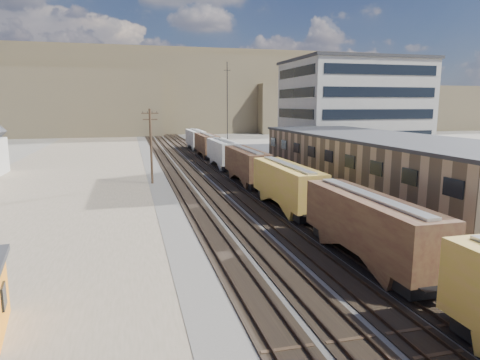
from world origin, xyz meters
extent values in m
plane|color=#6B6356|center=(0.00, 0.00, 0.00)|extent=(300.00, 300.00, 0.00)
cube|color=#4C4742|center=(0.00, 50.00, 0.03)|extent=(18.00, 200.00, 0.06)
cube|color=#6F634C|center=(-20.00, 40.00, 0.01)|extent=(24.00, 180.00, 0.03)
cube|color=#232326|center=(22.00, 35.00, 0.02)|extent=(26.00, 120.00, 0.04)
cube|color=black|center=(-5.00, 50.00, 0.10)|extent=(2.60, 200.00, 0.08)
cube|color=#38281E|center=(-5.72, 50.00, 0.22)|extent=(0.08, 200.00, 0.16)
cube|color=#38281E|center=(-4.28, 50.00, 0.22)|extent=(0.08, 200.00, 0.16)
cube|color=black|center=(-2.00, 50.00, 0.10)|extent=(2.60, 200.00, 0.08)
cube|color=#38281E|center=(-2.72, 50.00, 0.22)|extent=(0.08, 200.00, 0.16)
cube|color=#38281E|center=(-1.28, 50.00, 0.22)|extent=(0.08, 200.00, 0.16)
cube|color=black|center=(1.00, 50.00, 0.10)|extent=(2.60, 200.00, 0.08)
cube|color=#38281E|center=(0.28, 50.00, 0.22)|extent=(0.08, 200.00, 0.16)
cube|color=#38281E|center=(1.72, 50.00, 0.22)|extent=(0.08, 200.00, 0.16)
cube|color=black|center=(3.80, 50.00, 0.10)|extent=(2.60, 200.00, 0.08)
cube|color=#38281E|center=(3.08, 50.00, 0.22)|extent=(0.08, 200.00, 0.16)
cube|color=#38281E|center=(4.52, 50.00, 0.22)|extent=(0.08, 200.00, 0.16)
cube|color=black|center=(3.80, 3.36, 0.75)|extent=(2.20, 2.20, 0.90)
cube|color=black|center=(3.80, 13.51, 0.75)|extent=(2.20, 2.20, 0.90)
cube|color=#41221B|center=(3.80, 8.43, 2.90)|extent=(3.00, 13.34, 3.40)
cube|color=#B7B7B2|center=(3.80, 8.43, 4.68)|extent=(0.90, 12.32, 0.16)
cube|color=black|center=(3.80, 18.56, 0.75)|extent=(2.20, 2.20, 0.90)
cube|color=black|center=(3.80, 28.71, 0.75)|extent=(2.20, 2.20, 0.90)
cube|color=gold|center=(3.80, 23.63, 2.90)|extent=(3.00, 13.34, 3.40)
cube|color=#B7B7B2|center=(3.80, 23.63, 4.68)|extent=(0.90, 12.33, 0.16)
cube|color=black|center=(3.80, 33.76, 0.75)|extent=(2.20, 2.20, 0.90)
cube|color=black|center=(3.80, 43.91, 0.75)|extent=(2.20, 2.20, 0.90)
cube|color=#41221B|center=(3.80, 38.83, 2.90)|extent=(3.00, 13.34, 3.40)
cube|color=#B7B7B2|center=(3.80, 38.83, 4.68)|extent=(0.90, 12.33, 0.16)
cube|color=black|center=(3.80, 48.96, 0.75)|extent=(2.20, 2.20, 0.90)
cube|color=black|center=(3.80, 59.11, 0.75)|extent=(2.20, 2.20, 0.90)
cube|color=#B0ADA4|center=(3.80, 54.03, 2.90)|extent=(3.00, 13.34, 3.40)
cube|color=#B7B7B2|center=(3.80, 54.03, 4.68)|extent=(0.90, 12.33, 0.16)
cube|color=black|center=(3.80, 64.16, 0.75)|extent=(2.20, 2.20, 0.90)
cube|color=black|center=(3.80, 74.31, 0.75)|extent=(2.20, 2.20, 0.90)
cube|color=#41221B|center=(3.80, 69.23, 2.90)|extent=(3.00, 13.34, 3.40)
cube|color=#B7B7B2|center=(3.80, 69.23, 4.68)|extent=(0.90, 12.32, 0.16)
cube|color=black|center=(3.80, 79.36, 0.75)|extent=(2.20, 2.20, 0.90)
cube|color=black|center=(3.80, 89.51, 0.75)|extent=(2.20, 2.20, 0.90)
cube|color=#B0ADA4|center=(3.80, 84.43, 2.90)|extent=(3.00, 13.34, 3.40)
cube|color=#B7B7B2|center=(3.80, 84.43, 4.68)|extent=(0.90, 12.32, 0.16)
cube|color=#9D8262|center=(15.00, 25.00, 3.50)|extent=(12.00, 40.00, 7.00)
cube|color=#2D2D30|center=(15.00, 25.00, 7.10)|extent=(12.40, 40.40, 0.30)
cube|color=black|center=(8.95, 25.00, 2.20)|extent=(0.12, 36.00, 1.20)
cube|color=black|center=(8.95, 25.00, 5.20)|extent=(0.12, 36.00, 1.20)
cube|color=#9E998E|center=(28.00, 55.00, 9.00)|extent=(22.00, 18.00, 18.00)
cube|color=#2D2D30|center=(28.00, 55.00, 18.20)|extent=(22.60, 18.60, 0.50)
cube|color=black|center=(16.95, 55.00, 9.00)|extent=(0.12, 16.00, 16.00)
cube|color=black|center=(28.00, 45.95, 9.00)|extent=(20.00, 0.12, 16.00)
cylinder|color=#382619|center=(-8.50, 42.00, 5.00)|extent=(0.32, 0.32, 10.00)
cube|color=#382619|center=(-8.50, 42.00, 9.40)|extent=(2.20, 0.14, 0.14)
cube|color=#382619|center=(-8.50, 42.00, 8.60)|extent=(1.90, 0.14, 0.14)
cylinder|color=black|center=(-7.90, 42.00, 9.55)|extent=(0.08, 0.08, 0.22)
cylinder|color=black|center=(6.00, 60.00, 9.00)|extent=(0.16, 0.16, 18.00)
cube|color=black|center=(6.00, 60.00, 16.50)|extent=(1.20, 0.08, 0.08)
cube|color=brown|center=(20.00, 160.00, 14.00)|extent=(140.00, 45.00, 28.00)
cube|color=brown|center=(90.00, 150.00, 9.00)|extent=(110.00, 38.00, 18.00)
cube|color=brown|center=(-10.00, 180.00, 16.00)|extent=(200.00, 60.00, 32.00)
cube|color=black|center=(-17.17, 4.89, 1.75)|extent=(0.26, 1.10, 1.10)
imported|color=navy|center=(23.25, 39.99, 0.76)|extent=(5.31, 5.87, 1.52)
imported|color=white|center=(29.15, 59.28, 0.71)|extent=(2.89, 4.48, 1.42)
camera|label=1|loc=(-11.19, -15.81, 10.50)|focal=32.00mm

